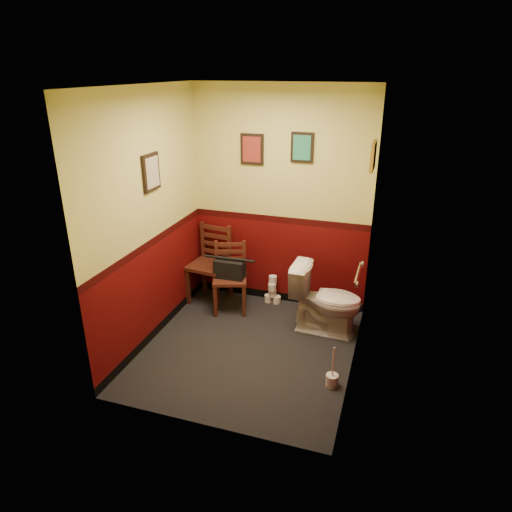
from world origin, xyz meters
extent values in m
cube|color=black|center=(0.00, 0.00, 0.00)|extent=(2.20, 2.40, 0.00)
cube|color=silver|center=(0.00, 0.00, 2.70)|extent=(2.20, 2.40, 0.00)
cube|color=#4D0809|center=(0.00, 1.20, 1.35)|extent=(2.20, 0.00, 2.70)
cube|color=#4D0809|center=(0.00, -1.20, 1.35)|extent=(2.20, 0.00, 2.70)
cube|color=#4D0809|center=(-1.10, 0.00, 1.35)|extent=(0.00, 2.40, 2.70)
cube|color=#4D0809|center=(1.10, 0.00, 1.35)|extent=(0.00, 2.40, 2.70)
cylinder|color=silver|center=(1.07, 0.25, 0.95)|extent=(0.03, 0.50, 0.03)
cylinder|color=silver|center=(1.09, 0.00, 0.95)|extent=(0.02, 0.06, 0.06)
cylinder|color=silver|center=(1.09, 0.50, 0.95)|extent=(0.02, 0.06, 0.06)
cube|color=black|center=(-0.35, 1.18, 1.95)|extent=(0.28, 0.03, 0.36)
cube|color=maroon|center=(-0.35, 1.17, 1.95)|extent=(0.22, 0.01, 0.30)
cube|color=black|center=(0.25, 1.18, 2.00)|extent=(0.26, 0.03, 0.34)
cube|color=#277E5C|center=(0.25, 1.17, 2.00)|extent=(0.20, 0.01, 0.28)
cube|color=black|center=(-1.08, 0.10, 1.85)|extent=(0.03, 0.30, 0.38)
cube|color=#B1A38B|center=(-1.07, 0.10, 1.85)|extent=(0.01, 0.24, 0.31)
cube|color=olive|center=(1.08, 0.60, 2.05)|extent=(0.03, 0.34, 0.28)
cube|color=#B1A38B|center=(1.07, 0.60, 2.05)|extent=(0.01, 0.28, 0.22)
imported|color=white|center=(0.72, 0.62, 0.40)|extent=(0.83, 0.49, 0.80)
cylinder|color=silver|center=(0.96, -0.34, 0.06)|extent=(0.12, 0.12, 0.12)
cylinder|color=silver|center=(0.96, -0.34, 0.26)|extent=(0.02, 0.02, 0.34)
cube|color=#512318|center=(-0.85, 0.91, 0.50)|extent=(0.52, 0.52, 0.04)
cube|color=#512318|center=(-1.07, 0.74, 0.25)|extent=(0.05, 0.05, 0.50)
cube|color=#512318|center=(-1.02, 1.13, 0.25)|extent=(0.05, 0.05, 0.50)
cube|color=#512318|center=(-0.68, 0.69, 0.25)|extent=(0.05, 0.05, 0.50)
cube|color=#512318|center=(-0.63, 1.08, 0.25)|extent=(0.05, 0.05, 0.50)
cube|color=#512318|center=(-1.02, 1.14, 0.75)|extent=(0.05, 0.04, 0.50)
cube|color=#512318|center=(-0.63, 1.09, 0.75)|extent=(0.05, 0.04, 0.50)
cube|color=#512318|center=(-0.82, 1.11, 0.61)|extent=(0.38, 0.07, 0.05)
cube|color=#512318|center=(-0.82, 1.11, 0.72)|extent=(0.38, 0.07, 0.05)
cube|color=#512318|center=(-0.82, 1.11, 0.83)|extent=(0.38, 0.07, 0.05)
cube|color=#512318|center=(-0.82, 1.11, 0.94)|extent=(0.38, 0.07, 0.05)
cube|color=#512318|center=(-0.50, 0.75, 0.43)|extent=(0.51, 0.51, 0.04)
cube|color=#512318|center=(-0.61, 0.54, 0.22)|extent=(0.05, 0.05, 0.43)
cube|color=#512318|center=(-0.72, 0.86, 0.22)|extent=(0.05, 0.05, 0.43)
cube|color=#512318|center=(-0.28, 0.64, 0.22)|extent=(0.05, 0.05, 0.43)
cube|color=#512318|center=(-0.39, 0.97, 0.22)|extent=(0.05, 0.05, 0.43)
cube|color=#512318|center=(-0.72, 0.87, 0.65)|extent=(0.05, 0.04, 0.43)
cube|color=#512318|center=(-0.39, 0.98, 0.65)|extent=(0.05, 0.04, 0.43)
cube|color=#512318|center=(-0.56, 0.92, 0.53)|extent=(0.32, 0.13, 0.04)
cube|color=#512318|center=(-0.56, 0.92, 0.63)|extent=(0.32, 0.13, 0.04)
cube|color=#512318|center=(-0.56, 0.92, 0.72)|extent=(0.32, 0.13, 0.04)
cube|color=#512318|center=(-0.56, 0.92, 0.82)|extent=(0.32, 0.13, 0.04)
cube|color=black|center=(-0.50, 0.75, 0.57)|extent=(0.37, 0.19, 0.23)
cylinder|color=black|center=(-0.50, 0.75, 0.70)|extent=(0.32, 0.04, 0.03)
cylinder|color=silver|center=(-0.11, 1.11, 0.05)|extent=(0.10, 0.10, 0.09)
cylinder|color=silver|center=(0.01, 1.11, 0.05)|extent=(0.10, 0.10, 0.09)
cylinder|color=silver|center=(-0.05, 1.10, 0.14)|extent=(0.10, 0.10, 0.09)
cylinder|color=silver|center=(-0.05, 1.08, 0.23)|extent=(0.10, 0.10, 0.09)
cylinder|color=silver|center=(-0.05, 1.11, 0.33)|extent=(0.10, 0.10, 0.09)
camera|label=1|loc=(1.37, -3.98, 2.85)|focal=32.00mm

